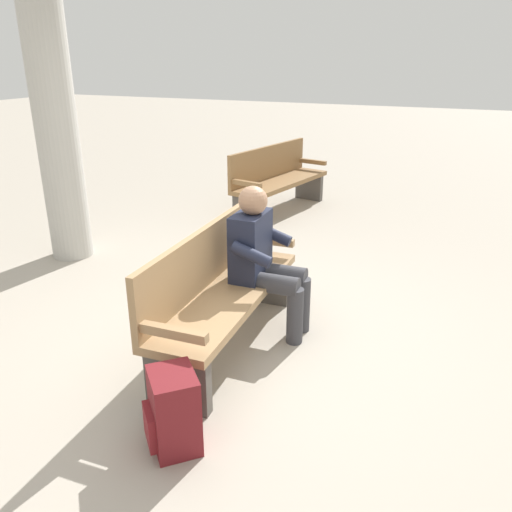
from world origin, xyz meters
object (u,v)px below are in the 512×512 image
backpack (173,411)px  bench_far (277,179)px  support_pillar (46,54)px  person_seated (264,257)px  bench_near (220,289)px

backpack → bench_far: size_ratio=0.26×
backpack → support_pillar: bearing=-128.9°
support_pillar → person_seated: bearing=74.9°
person_seated → backpack: (1.43, 0.05, -0.39)m
person_seated → support_pillar: (-0.70, -2.59, 1.45)m
person_seated → bench_far: bearing=-163.1°
bench_far → support_pillar: 3.32m
person_seated → backpack: size_ratio=2.49×
bench_near → bench_far: bearing=-168.0°
bench_near → person_seated: (-0.33, 0.22, 0.17)m
person_seated → support_pillar: bearing=-107.9°
person_seated → bench_far: 3.42m
person_seated → bench_near: bearing=-35.7°
support_pillar → backpack: bearing=51.1°
backpack → bench_far: bench_far is taller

